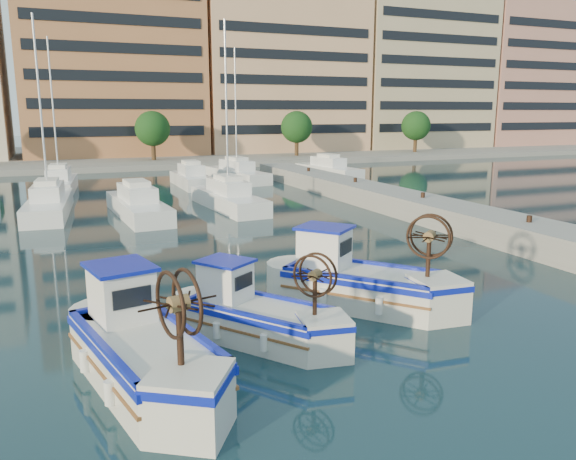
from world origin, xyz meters
name	(u,v)px	position (x,y,z in m)	size (l,w,h in m)	color
ground	(329,340)	(0.00, 0.00, 0.00)	(300.00, 300.00, 0.00)	#1A3B43
quay	(496,227)	(13.00, 8.00, 0.60)	(3.00, 60.00, 1.20)	gray
waterfront	(176,74)	(9.23, 65.04, 11.10)	(180.00, 40.00, 25.60)	gray
yacht_marina	(120,192)	(-2.52, 28.12, 0.53)	(38.44, 23.91, 11.50)	white
fishing_boat_a	(142,346)	(-5.02, -0.58, 0.88)	(3.08, 5.26, 3.19)	silver
fishing_boat_b	(255,314)	(-1.85, 0.77, 0.73)	(3.78, 4.31, 2.66)	silver
fishing_boat_c	(358,280)	(2.03, 2.07, 0.87)	(4.68, 5.01, 3.15)	silver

